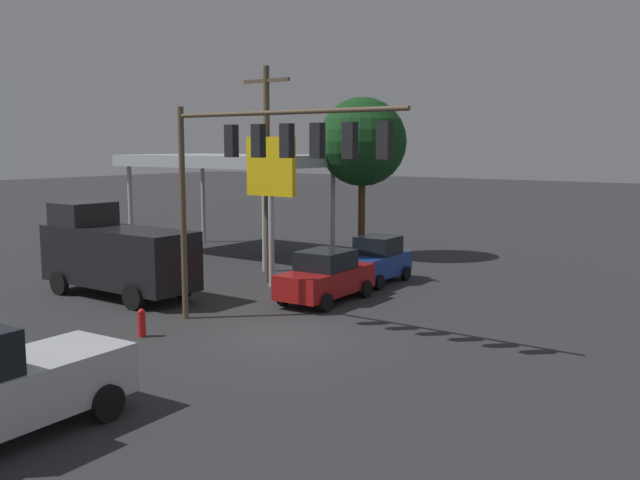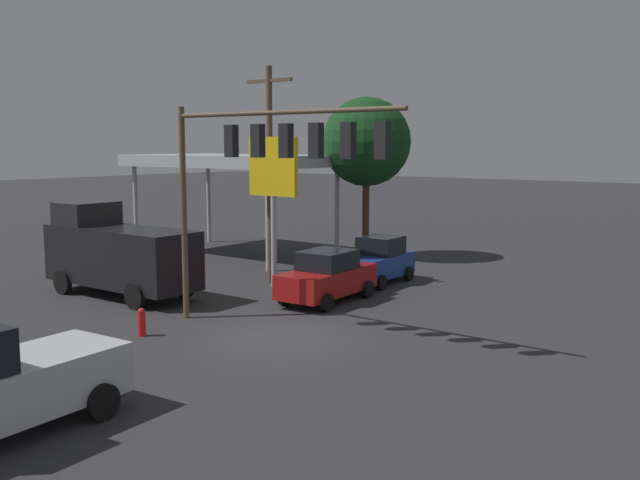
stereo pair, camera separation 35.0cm
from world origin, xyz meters
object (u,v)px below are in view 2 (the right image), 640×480
object	(u,v)px
street_tree	(366,142)
hatchback_crossing	(378,261)
delivery_truck	(118,253)
fire_hydrant	(142,322)
utility_pole	(270,169)
sedan_waiting	(327,276)
price_sign	(273,176)
traffic_signal_assembly	(269,156)

from	to	relation	value
street_tree	hatchback_crossing	bearing A→B (deg)	128.33
delivery_truck	fire_hydrant	xyz separation A→B (m)	(-5.47, 3.31, -1.26)
street_tree	delivery_truck	bearing A→B (deg)	79.55
utility_pole	sedan_waiting	xyz separation A→B (m)	(-4.18, 1.56, -3.86)
price_sign	hatchback_crossing	size ratio (longest dim) A/B	1.58
traffic_signal_assembly	sedan_waiting	world-z (taller)	traffic_signal_assembly
price_sign	fire_hydrant	size ratio (longest dim) A/B	7.00
price_sign	sedan_waiting	world-z (taller)	price_sign
fire_hydrant	street_tree	bearing A→B (deg)	-79.98
hatchback_crossing	sedan_waiting	xyz separation A→B (m)	(-0.47, 4.26, 0.00)
utility_pole	price_sign	xyz separation A→B (m)	(-0.70, 0.58, -0.22)
delivery_truck	fire_hydrant	bearing A→B (deg)	148.51
price_sign	street_tree	bearing A→B (deg)	-82.61
sedan_waiting	utility_pole	bearing A→B (deg)	-113.78
utility_pole	delivery_truck	bearing A→B (deg)	62.85
traffic_signal_assembly	sedan_waiting	size ratio (longest dim) A/B	1.92
delivery_truck	utility_pole	bearing A→B (deg)	-117.49
price_sign	fire_hydrant	world-z (taller)	price_sign
delivery_truck	traffic_signal_assembly	bearing A→B (deg)	173.96
hatchback_crossing	sedan_waiting	distance (m)	4.28
hatchback_crossing	street_tree	world-z (taller)	street_tree
delivery_truck	hatchback_crossing	bearing A→B (deg)	-128.72
sedan_waiting	fire_hydrant	distance (m)	7.57
street_tree	sedan_waiting	bearing A→B (deg)	115.86
utility_pole	delivery_truck	distance (m)	7.06
utility_pole	street_tree	xyz separation A→B (m)	(0.40, -7.89, 1.16)
fire_hydrant	price_sign	bearing A→B (deg)	-77.36
hatchback_crossing	sedan_waiting	world-z (taller)	hatchback_crossing
hatchback_crossing	delivery_truck	xyz separation A→B (m)	(6.60, 8.33, 0.75)
price_sign	sedan_waiting	distance (m)	5.13
utility_pole	fire_hydrant	bearing A→B (deg)	106.09
street_tree	fire_hydrant	xyz separation A→B (m)	(-2.97, 16.83, -5.53)
hatchback_crossing	fire_hydrant	xyz separation A→B (m)	(1.13, 11.64, -0.51)
sedan_waiting	street_tree	xyz separation A→B (m)	(4.58, -9.45, 5.02)
traffic_signal_assembly	fire_hydrant	distance (m)	6.44
utility_pole	sedan_waiting	world-z (taller)	utility_pole
traffic_signal_assembly	delivery_truck	distance (m)	9.43
traffic_signal_assembly	price_sign	bearing A→B (deg)	-49.86
traffic_signal_assembly	street_tree	bearing A→B (deg)	-67.08
price_sign	street_tree	world-z (taller)	street_tree
fire_hydrant	sedan_waiting	bearing A→B (deg)	-102.27
street_tree	price_sign	bearing A→B (deg)	97.39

